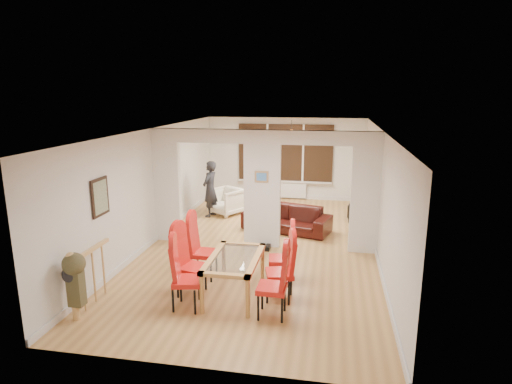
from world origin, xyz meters
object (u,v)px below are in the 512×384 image
(dining_chair_lb, at_px, (191,263))
(armchair, at_px, (226,201))
(coffee_table, at_px, (283,214))
(bowl, at_px, (281,209))
(dining_table, at_px, (235,276))
(dining_chair_rb, at_px, (280,269))
(dining_chair_la, at_px, (187,276))
(dining_chair_ra, at_px, (272,283))
(person, at_px, (210,189))
(bottle, at_px, (285,207))
(sofa, at_px, (286,218))
(television, at_px, (349,209))
(dining_chair_rc, at_px, (281,255))
(dining_chair_lc, at_px, (204,249))

(dining_chair_lb, xyz_separation_m, armchair, (-0.63, 4.90, -0.20))
(coffee_table, distance_m, bowl, 0.15)
(dining_table, relative_size, dining_chair_rb, 1.35)
(dining_chair_la, distance_m, armchair, 5.44)
(dining_chair_ra, xyz_separation_m, person, (-2.46, 5.10, 0.23))
(bottle, distance_m, bowl, 0.22)
(dining_chair_lb, bearing_deg, dining_chair_la, -64.93)
(dining_chair_ra, height_order, person, person)
(sofa, bearing_deg, armchair, 163.57)
(television, bearing_deg, dining_chair_rc, 175.69)
(dining_chair_rb, relative_size, armchair, 1.33)
(dining_chair_ra, distance_m, armchair, 5.79)
(dining_chair_la, distance_m, dining_chair_rb, 1.51)
(dining_chair_lb, height_order, sofa, dining_chair_lb)
(dining_chair_rb, bearing_deg, dining_table, 164.46)
(dining_chair_ra, bearing_deg, sofa, 94.36)
(dining_chair_ra, distance_m, television, 5.75)
(dining_chair_lc, distance_m, sofa, 3.29)
(bowl, bearing_deg, dining_chair_lc, -102.74)
(dining_table, distance_m, person, 4.87)
(dining_chair_la, bearing_deg, coffee_table, 68.02)
(coffee_table, bearing_deg, dining_chair_rb, -84.02)
(dining_table, height_order, sofa, dining_table)
(dining_chair_rc, bearing_deg, person, 114.19)
(dining_chair_la, relative_size, bottle, 3.81)
(dining_chair_la, height_order, bottle, dining_chair_la)
(sofa, bearing_deg, dining_chair_lc, -95.68)
(dining_chair_ra, height_order, coffee_table, dining_chair_ra)
(person, distance_m, television, 3.86)
(bottle, bearing_deg, dining_chair_rc, -84.54)
(armchair, xyz_separation_m, bowl, (1.58, -0.08, -0.14))
(dining_chair_lc, relative_size, person, 0.73)
(sofa, relative_size, bowl, 10.39)
(armchair, height_order, person, person)
(dining_chair_lb, distance_m, dining_chair_rb, 1.50)
(person, height_order, bottle, person)
(dining_table, bearing_deg, dining_chair_rb, -0.81)
(dining_chair_lb, height_order, coffee_table, dining_chair_lb)
(dining_chair_la, height_order, bowl, dining_chair_la)
(sofa, xyz_separation_m, person, (-2.22, 0.87, 0.46))
(dining_chair_lb, relative_size, dining_chair_ra, 1.03)
(dining_chair_lc, height_order, person, person)
(dining_chair_ra, relative_size, dining_chair_rc, 1.04)
(dining_chair_lc, height_order, television, dining_chair_lc)
(sofa, distance_m, television, 2.08)
(person, bearing_deg, dining_table, 32.51)
(dining_chair_la, height_order, coffee_table, dining_chair_la)
(dining_table, xyz_separation_m, person, (-1.74, 4.53, 0.43))
(dining_chair_lc, height_order, dining_chair_rb, dining_chair_lc)
(sofa, bearing_deg, bowl, 119.77)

